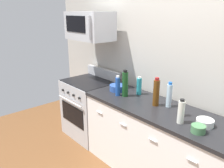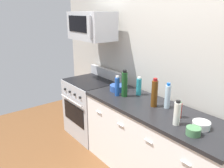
% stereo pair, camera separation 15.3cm
% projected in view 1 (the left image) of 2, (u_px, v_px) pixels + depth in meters
% --- Properties ---
extents(back_wall, '(4.97, 0.10, 2.70)m').
position_uv_depth(back_wall, '(180.00, 65.00, 2.68)').
color(back_wall, '#B7B2A8').
rests_on(back_wall, ground_plane).
extents(counter_unit, '(1.88, 0.66, 0.92)m').
position_uv_depth(counter_unit, '(154.00, 142.00, 2.70)').
color(counter_unit, white).
rests_on(counter_unit, ground_plane).
extents(range_oven, '(0.76, 0.69, 1.07)m').
position_uv_depth(range_oven, '(90.00, 108.00, 3.64)').
color(range_oven, '#B7BABF').
rests_on(range_oven, ground_plane).
extents(microwave, '(0.74, 0.44, 0.40)m').
position_uv_depth(microwave, '(89.00, 26.00, 3.27)').
color(microwave, '#B7BABF').
extents(bottle_vinegar_white, '(0.07, 0.07, 0.25)m').
position_uv_depth(bottle_vinegar_white, '(181.00, 112.00, 2.16)').
color(bottle_vinegar_white, silver).
rests_on(bottle_vinegar_white, countertop_slab).
extents(bottle_water_clear, '(0.06, 0.06, 0.29)m').
position_uv_depth(bottle_water_clear, '(169.00, 95.00, 2.53)').
color(bottle_water_clear, silver).
rests_on(bottle_water_clear, countertop_slab).
extents(bottle_soda_blue, '(0.06, 0.06, 0.26)m').
position_uv_depth(bottle_soda_blue, '(118.00, 86.00, 2.87)').
color(bottle_soda_blue, '#1E4CA5').
rests_on(bottle_soda_blue, countertop_slab).
extents(bottle_hot_sauce_red, '(0.05, 0.05, 0.17)m').
position_uv_depth(bottle_hot_sauce_red, '(182.00, 109.00, 2.32)').
color(bottle_hot_sauce_red, '#B21914').
rests_on(bottle_hot_sauce_red, countertop_slab).
extents(bottle_dish_soap, '(0.07, 0.07, 0.24)m').
position_uv_depth(bottle_dish_soap, '(139.00, 86.00, 2.91)').
color(bottle_dish_soap, teal).
rests_on(bottle_dish_soap, countertop_slab).
extents(bottle_wine_amber, '(0.07, 0.07, 0.34)m').
position_uv_depth(bottle_wine_amber, '(156.00, 92.00, 2.55)').
color(bottle_wine_amber, '#59330F').
rests_on(bottle_wine_amber, countertop_slab).
extents(bottle_wine_green, '(0.08, 0.08, 0.34)m').
position_uv_depth(bottle_wine_green, '(125.00, 84.00, 2.84)').
color(bottle_wine_green, '#19471E').
rests_on(bottle_wine_green, countertop_slab).
extents(bowl_green_glaze, '(0.13, 0.13, 0.07)m').
position_uv_depth(bowl_green_glaze, '(198.00, 129.00, 2.02)').
color(bowl_green_glaze, '#477A4C').
rests_on(bowl_green_glaze, countertop_slab).
extents(bowl_blue_mixing, '(0.22, 0.22, 0.08)m').
position_uv_depth(bowl_blue_mixing, '(117.00, 88.00, 3.07)').
color(bowl_blue_mixing, '#2D519E').
rests_on(bowl_blue_mixing, countertop_slab).
extents(bowl_white_ceramic, '(0.16, 0.16, 0.07)m').
position_uv_depth(bowl_white_ceramic, '(205.00, 122.00, 2.13)').
color(bowl_white_ceramic, white).
rests_on(bowl_white_ceramic, countertop_slab).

